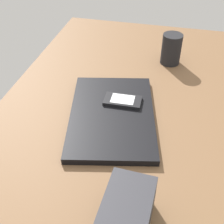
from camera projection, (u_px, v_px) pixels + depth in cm
name	position (u px, v px, depth cm)	size (l,w,h in cm)	color
desk_surface	(135.00, 113.00, 86.41)	(120.00, 80.00, 3.00)	brown
laptop_closed	(112.00, 115.00, 81.90)	(34.63, 22.88, 1.84)	black
cell_phone_on_laptop	(123.00, 100.00, 84.66)	(5.90, 10.69, 1.10)	black
pen_cup	(171.00, 49.00, 102.27)	(6.77, 6.77, 10.62)	black
desk_organizer	(126.00, 216.00, 54.26)	(13.71, 8.66, 9.00)	#2D2D33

